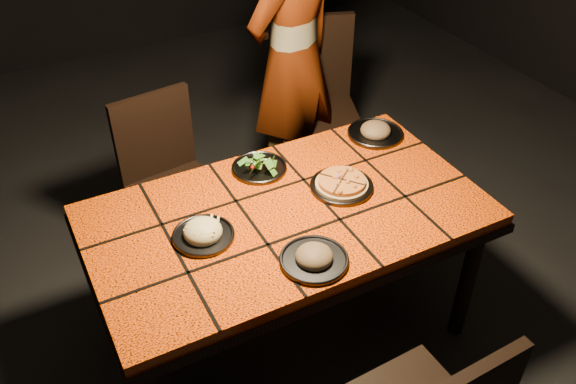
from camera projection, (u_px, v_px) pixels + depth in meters
name	position (u px, v px, depth m)	size (l,w,h in m)	color
room_shell	(287.00, 36.00, 2.02)	(6.04, 7.04, 3.08)	black
dining_table	(287.00, 225.00, 2.52)	(1.62, 0.92, 0.75)	#FF4F08
chair_far_left	(167.00, 171.00, 3.08)	(0.46, 0.46, 0.91)	black
chair_far_right	(315.00, 95.00, 3.57)	(0.60, 0.60, 1.03)	black
diner	(293.00, 60.00, 3.27)	(0.64, 0.42, 1.77)	brown
plate_pizza	(342.00, 184.00, 2.59)	(0.32, 0.32, 0.04)	#353439
plate_pasta	(203.00, 233.00, 2.33)	(0.24, 0.24, 0.08)	#353439
plate_salad	(259.00, 165.00, 2.69)	(0.25, 0.25, 0.07)	#353439
plate_mushroom_a	(314.00, 257.00, 2.23)	(0.26, 0.26, 0.08)	#353439
plate_mushroom_b	(376.00, 131.00, 2.91)	(0.27, 0.27, 0.09)	#353439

